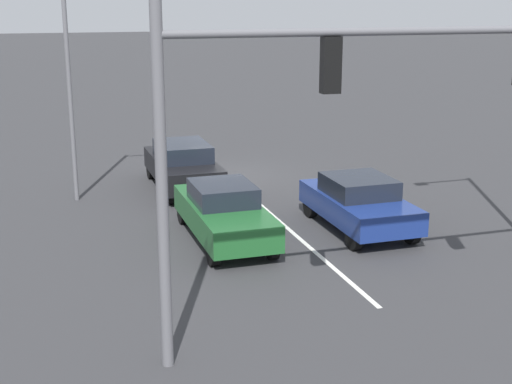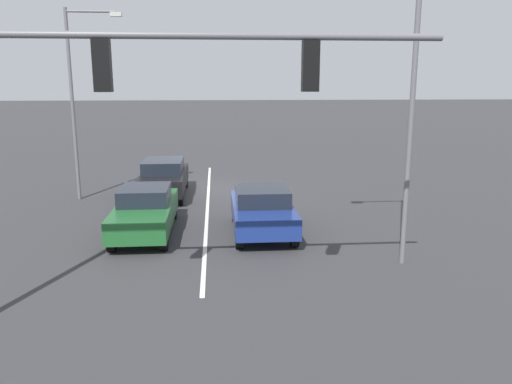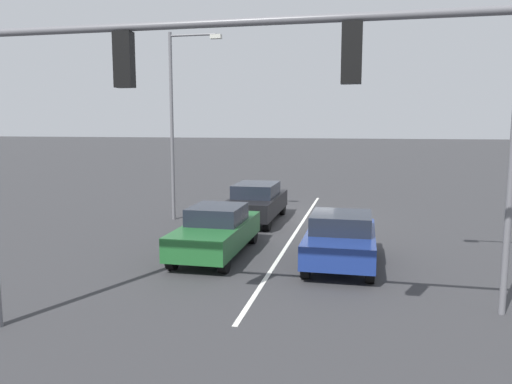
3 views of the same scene
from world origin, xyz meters
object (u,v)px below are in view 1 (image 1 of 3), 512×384
at_px(car_darkgreen_midlane_front, 224,212).
at_px(car_navy_leftlane_front, 359,202).
at_px(street_lamp_right_shoulder, 76,57).
at_px(car_black_midlane_second, 183,165).
at_px(traffic_signal_gantry, 324,104).

xyz_separation_m(car_darkgreen_midlane_front, car_navy_leftlane_front, (-3.78, 0.26, 0.01)).
relative_size(car_darkgreen_midlane_front, car_navy_leftlane_front, 1.10).
bearing_deg(street_lamp_right_shoulder, car_black_midlane_second, -174.41).
xyz_separation_m(traffic_signal_gantry, street_lamp_right_shoulder, (3.36, -11.39, 0.03)).
relative_size(car_darkgreen_midlane_front, car_black_midlane_second, 0.99).
distance_m(car_darkgreen_midlane_front, car_black_midlane_second, 5.52).
xyz_separation_m(car_darkgreen_midlane_front, street_lamp_right_shoulder, (3.21, -5.20, 3.73)).
xyz_separation_m(car_navy_leftlane_front, street_lamp_right_shoulder, (6.99, -5.46, 3.72)).
height_order(car_black_midlane_second, street_lamp_right_shoulder, street_lamp_right_shoulder).
bearing_deg(traffic_signal_gantry, car_navy_leftlane_front, -121.42).
bearing_deg(street_lamp_right_shoulder, car_darkgreen_midlane_front, 121.68).
bearing_deg(street_lamp_right_shoulder, car_navy_leftlane_front, 142.01).
xyz_separation_m(car_black_midlane_second, street_lamp_right_shoulder, (3.26, 0.32, 3.66)).
height_order(car_darkgreen_midlane_front, car_navy_leftlane_front, car_darkgreen_midlane_front).
xyz_separation_m(car_darkgreen_midlane_front, car_black_midlane_second, (-0.05, -5.51, 0.06)).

